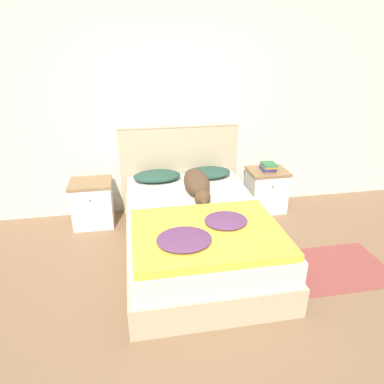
% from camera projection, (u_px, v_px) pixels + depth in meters
% --- Properties ---
extents(ground_plane, '(16.00, 16.00, 0.00)m').
position_uv_depth(ground_plane, '(213.00, 325.00, 2.64)').
color(ground_plane, '#896647').
extents(wall_back, '(9.00, 0.06, 2.55)m').
position_uv_depth(wall_back, '(173.00, 109.00, 4.04)').
color(wall_back, silver).
rests_on(wall_back, ground_plane).
extents(bed, '(1.37, 2.09, 0.50)m').
position_uv_depth(bed, '(196.00, 232.00, 3.44)').
color(bed, '#C6B28E').
rests_on(bed, ground_plane).
extents(headboard, '(1.45, 0.06, 1.11)m').
position_uv_depth(headboard, '(180.00, 166.00, 4.27)').
color(headboard, '#C6B28E').
rests_on(headboard, ground_plane).
extents(nightstand_left, '(0.48, 0.41, 0.54)m').
position_uv_depth(nightstand_left, '(93.00, 203.00, 4.00)').
color(nightstand_left, white).
rests_on(nightstand_left, ground_plane).
extents(nightstand_right, '(0.48, 0.41, 0.54)m').
position_uv_depth(nightstand_right, '(266.00, 190.00, 4.35)').
color(nightstand_right, white).
rests_on(nightstand_right, ground_plane).
extents(pillow_left, '(0.56, 0.33, 0.12)m').
position_uv_depth(pillow_left, '(157.00, 176.00, 4.01)').
color(pillow_left, '#284C3D').
rests_on(pillow_left, bed).
extents(pillow_right, '(0.56, 0.33, 0.12)m').
position_uv_depth(pillow_right, '(208.00, 173.00, 4.11)').
color(pillow_right, '#284C3D').
rests_on(pillow_right, bed).
extents(quilt, '(1.25, 0.98, 0.12)m').
position_uv_depth(quilt, '(206.00, 233.00, 2.86)').
color(quilt, yellow).
rests_on(quilt, bed).
extents(dog, '(0.27, 0.80, 0.24)m').
position_uv_depth(dog, '(197.00, 184.00, 3.66)').
color(dog, brown).
rests_on(dog, bed).
extents(book_stack, '(0.19, 0.24, 0.09)m').
position_uv_depth(book_stack, '(268.00, 167.00, 4.22)').
color(book_stack, '#703D7F').
rests_on(book_stack, nightstand_right).
extents(rug, '(1.03, 0.72, 0.00)m').
position_uv_depth(rug, '(333.00, 267.00, 3.31)').
color(rug, '#93423D').
rests_on(rug, ground_plane).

